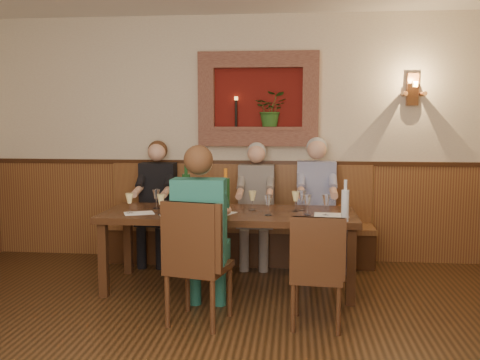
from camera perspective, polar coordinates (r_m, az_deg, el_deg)
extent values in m
cube|color=beige|center=(6.19, 0.10, 4.42)|extent=(6.00, 0.04, 2.80)
cube|color=#5D2E1A|center=(6.26, 0.08, -3.38)|extent=(6.00, 0.04, 1.10)
cube|color=#381E0F|center=(6.19, 0.08, 1.87)|extent=(6.02, 0.06, 0.05)
cube|color=#60120D|center=(6.16, 1.96, 8.60)|extent=(1.00, 0.02, 0.70)
cube|color=brown|center=(6.14, 1.95, 12.72)|extent=(1.36, 0.12, 0.18)
cube|color=brown|center=(6.11, 1.92, 4.49)|extent=(1.36, 0.12, 0.18)
cube|color=brown|center=(6.18, -3.59, 8.58)|extent=(0.18, 0.12, 0.70)
cube|color=brown|center=(6.10, 7.54, 8.56)|extent=(0.18, 0.12, 0.70)
cube|color=brown|center=(6.11, 1.92, 5.52)|extent=(1.00, 0.14, 0.04)
imported|color=#2A581E|center=(6.10, 3.35, 7.53)|extent=(0.35, 0.30, 0.39)
cylinder|color=black|center=(6.13, -0.42, 7.11)|extent=(0.03, 0.03, 0.30)
cylinder|color=#FFBF59|center=(6.13, -0.42, 8.70)|extent=(0.04, 0.04, 0.04)
cube|color=#5D2E1A|center=(6.24, 17.92, 9.17)|extent=(0.12, 0.08, 0.35)
cylinder|color=#5D2E1A|center=(6.15, 17.11, 8.77)|extent=(0.05, 0.18, 0.05)
cylinder|color=#5D2E1A|center=(6.20, 18.95, 8.69)|extent=(0.05, 0.18, 0.05)
cylinder|color=#FFBF59|center=(6.12, 18.19, 9.69)|extent=(0.06, 0.06, 0.06)
cube|color=#33190F|center=(5.13, -1.17, -3.72)|extent=(2.40, 0.90, 0.06)
cube|color=#33190F|center=(5.12, -14.37, -8.26)|extent=(0.08, 0.08, 0.69)
cube|color=#33190F|center=(4.84, 11.74, -9.05)|extent=(0.08, 0.08, 0.69)
cube|color=#33190F|center=(5.79, -11.84, -6.42)|extent=(0.08, 0.08, 0.69)
cube|color=#33190F|center=(5.55, 10.95, -6.98)|extent=(0.08, 0.08, 0.69)
cube|color=#381E0F|center=(6.12, -0.12, -6.97)|extent=(3.00, 0.40, 0.40)
cube|color=#5D2E1A|center=(6.07, -0.12, -4.95)|extent=(3.00, 0.45, 0.06)
cube|color=#5D2E1A|center=(6.20, 0.06, -1.33)|extent=(3.00, 0.06, 0.66)
cube|color=#33190F|center=(4.42, -4.35, -12.25)|extent=(0.51, 0.51, 0.43)
cube|color=#33190F|center=(4.35, -4.38, -9.27)|extent=(0.54, 0.54, 0.05)
cube|color=#33190F|center=(4.10, -5.54, -6.06)|extent=(0.44, 0.14, 0.53)
cube|color=#33190F|center=(4.39, 8.18, -12.76)|extent=(0.41, 0.41, 0.38)
cube|color=#33190F|center=(4.32, 8.23, -10.07)|extent=(0.43, 0.43, 0.05)
cube|color=#33190F|center=(4.08, 8.18, -7.26)|extent=(0.40, 0.07, 0.48)
cube|color=black|center=(6.14, -8.99, -6.77)|extent=(0.40, 0.42, 0.45)
cube|color=black|center=(6.18, -8.72, -0.62)|extent=(0.40, 0.21, 0.53)
sphere|color=#D8A384|center=(6.10, -8.87, 2.95)|extent=(0.20, 0.20, 0.20)
sphere|color=#4C2D19|center=(6.15, -8.76, 3.16)|extent=(0.22, 0.22, 0.22)
cube|color=#625B59|center=(5.96, 1.63, -7.10)|extent=(0.40, 0.42, 0.45)
cube|color=#625B59|center=(6.00, 1.77, -0.83)|extent=(0.40, 0.21, 0.52)
sphere|color=#D8A384|center=(5.92, 1.75, 2.79)|extent=(0.20, 0.20, 0.20)
sphere|color=#B2B2B2|center=(5.97, 1.79, 3.01)|extent=(0.22, 0.22, 0.22)
cube|color=navy|center=(5.94, 8.09, -7.21)|extent=(0.42, 0.44, 0.45)
cube|color=navy|center=(5.99, 8.13, -0.65)|extent=(0.42, 0.22, 0.55)
sphere|color=#D8A384|center=(5.91, 8.21, 3.22)|extent=(0.21, 0.21, 0.21)
sphere|color=#B2B2B2|center=(5.96, 8.19, 3.45)|extent=(0.23, 0.23, 0.23)
cube|color=#16404F|center=(4.60, -3.93, -11.35)|extent=(0.42, 0.44, 0.45)
cube|color=#16404F|center=(4.27, -4.39, -3.57)|extent=(0.42, 0.22, 0.55)
sphere|color=#D8A384|center=(4.25, -4.35, 1.95)|extent=(0.21, 0.21, 0.21)
sphere|color=#4C2D19|center=(4.20, -4.47, 2.16)|extent=(0.23, 0.23, 0.23)
cylinder|color=red|center=(5.05, -3.58, -2.24)|extent=(0.26, 0.26, 0.23)
cylinder|color=#19471E|center=(5.03, -1.54, -1.66)|extent=(0.08, 0.08, 0.33)
cylinder|color=orange|center=(5.00, -1.55, 0.72)|extent=(0.03, 0.03, 0.09)
cylinder|color=#19471E|center=(5.36, -5.75, -1.14)|extent=(0.11, 0.11, 0.34)
cylinder|color=#19471E|center=(5.33, -5.78, 1.13)|extent=(0.04, 0.04, 0.09)
cylinder|color=silver|center=(4.72, 11.15, -2.70)|extent=(0.08, 0.08, 0.27)
cylinder|color=silver|center=(4.69, 11.20, -0.51)|extent=(0.03, 0.03, 0.09)
cube|color=white|center=(5.12, -10.72, -3.49)|extent=(0.33, 0.28, 0.00)
cube|color=white|center=(5.07, -2.15, -3.49)|extent=(0.33, 0.29, 0.00)
cube|color=white|center=(5.01, 9.73, -3.70)|extent=(0.32, 0.24, 0.00)
cube|color=white|center=(4.92, -6.75, -3.83)|extent=(0.36, 0.30, 0.00)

